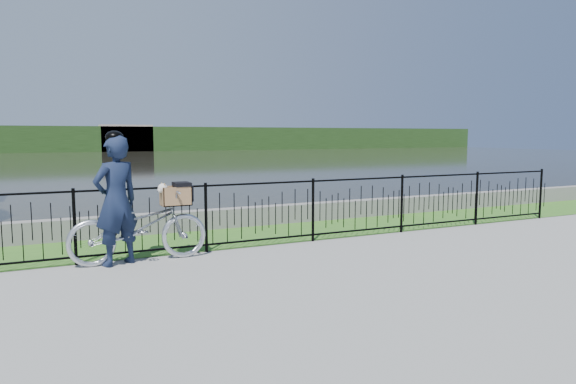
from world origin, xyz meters
TOP-DOWN VIEW (x-y plane):
  - ground at (0.00, 0.00)m, footprint 120.00×120.00m
  - grass_strip at (0.00, 2.60)m, footprint 60.00×2.00m
  - water at (0.00, 33.00)m, footprint 120.00×120.00m
  - quay_wall at (0.00, 3.60)m, footprint 60.00×0.30m
  - fence at (0.00, 1.60)m, footprint 14.00×0.06m
  - far_treeline at (0.00, 60.00)m, footprint 120.00×6.00m
  - far_building_right at (6.00, 58.50)m, footprint 6.00×3.00m
  - bicycle_rig at (-2.10, 1.40)m, footprint 2.07×0.72m
  - cyclist at (-2.43, 1.35)m, footprint 0.82×0.70m

SIDE VIEW (x-z plane):
  - ground at x=0.00m, z-range 0.00..0.00m
  - water at x=0.00m, z-range 0.00..0.00m
  - grass_strip at x=0.00m, z-range 0.00..0.01m
  - quay_wall at x=0.00m, z-range 0.00..0.40m
  - bicycle_rig at x=-2.10m, z-range -0.05..1.16m
  - fence at x=0.00m, z-range 0.00..1.15m
  - cyclist at x=-2.43m, z-range -0.02..1.97m
  - far_treeline at x=0.00m, z-range 0.00..3.00m
  - far_building_right at x=6.00m, z-range 0.00..3.20m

